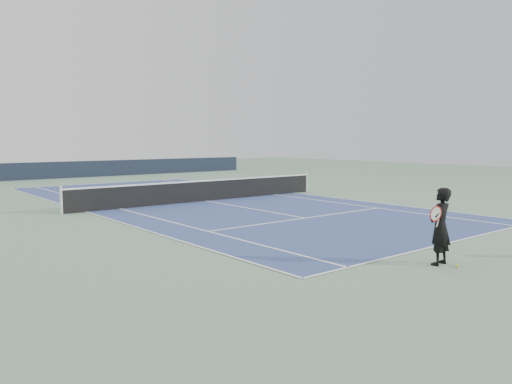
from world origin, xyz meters
TOP-DOWN VIEW (x-y plane):
  - ground at (0.00, 0.00)m, footprint 80.00×80.00m
  - court_surface at (0.00, 0.00)m, footprint 10.97×23.77m
  - tennis_net at (0.00, 0.00)m, footprint 12.90×0.10m
  - windscreen_far at (0.00, 17.88)m, footprint 30.00×0.25m
  - tennis_player at (-2.32, -12.97)m, footprint 0.80×0.54m
  - tennis_ball at (-2.23, -13.36)m, footprint 0.07×0.07m

SIDE VIEW (x-z plane):
  - ground at x=0.00m, z-range 0.00..0.00m
  - court_surface at x=0.00m, z-range 0.00..0.01m
  - tennis_ball at x=-2.23m, z-range 0.00..0.07m
  - tennis_net at x=0.00m, z-range -0.03..1.04m
  - windscreen_far at x=0.00m, z-range 0.00..1.20m
  - tennis_player at x=-2.32m, z-range 0.00..1.73m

